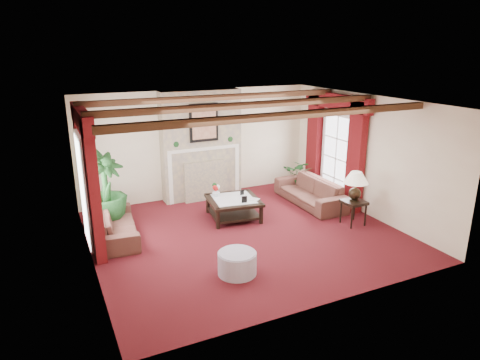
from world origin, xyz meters
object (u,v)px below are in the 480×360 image
potted_palm (106,206)px  coffee_table (234,208)px  sofa_right (310,188)px  sofa_left (116,220)px  side_table (353,212)px  ottoman (237,263)px

potted_palm → coffee_table: size_ratio=1.65×
sofa_right → potted_palm: (-4.71, 0.71, 0.05)m
sofa_left → side_table: size_ratio=3.58×
sofa_left → sofa_right: (4.62, -0.03, 0.04)m
sofa_left → sofa_right: sofa_right is taller
sofa_right → side_table: size_ratio=3.91×
coffee_table → ottoman: (-0.97, -2.28, -0.03)m
potted_palm → ottoman: 3.48m
sofa_left → side_table: 4.97m
potted_palm → coffee_table: 2.75m
sofa_right → coffee_table: sofa_right is taller
sofa_right → ottoman: bearing=-52.3°
sofa_left → coffee_table: bearing=-86.4°
side_table → ottoman: 3.28m
sofa_right → coffee_table: 2.08m
ottoman → sofa_right: bearing=37.5°
sofa_right → side_table: (0.12, -1.47, -0.14)m
coffee_table → sofa_left: bearing=-173.6°
sofa_left → sofa_right: 4.62m
sofa_right → ottoman: size_ratio=3.18×
sofa_right → side_table: 1.48m
sofa_left → ottoman: (1.58, -2.36, -0.18)m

